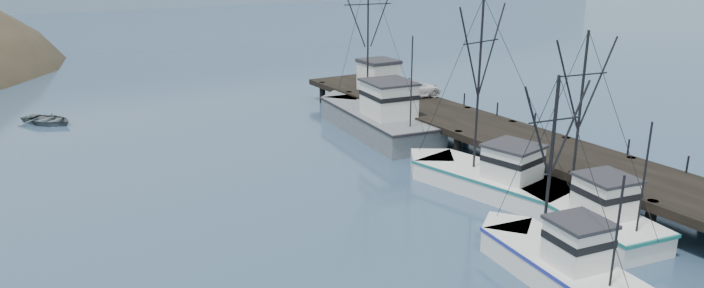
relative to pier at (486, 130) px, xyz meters
name	(u,v)px	position (x,y,z in m)	size (l,w,h in m)	color
pier	(486,130)	(0.00, 0.00, 0.00)	(6.00, 44.00, 2.00)	black
distant_ridge	(82,6)	(-4.00, 154.00, -1.69)	(360.00, 40.00, 26.00)	#9EB2C6
trawler_near	(582,212)	(-4.45, -12.29, -0.87)	(4.69, 10.43, 10.63)	white
trawler_mid	(554,261)	(-10.02, -15.36, -0.87)	(4.12, 9.28, 9.42)	white
trawler_far	(488,178)	(-5.12, -5.81, -0.87)	(5.76, 11.78, 11.91)	white
work_vessel	(376,117)	(-3.83, 8.69, -0.46)	(6.16, 15.82, 13.15)	slate
pier_shed	(379,75)	(0.03, 14.18, 1.73)	(3.00, 3.20, 2.80)	silver
pickup_truck	(412,89)	(1.04, 10.39, 1.04)	(2.42, 5.25, 1.46)	silver
motorboat	(48,124)	(-26.39, 25.28, -1.69)	(3.42, 4.80, 0.99)	#555C5F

